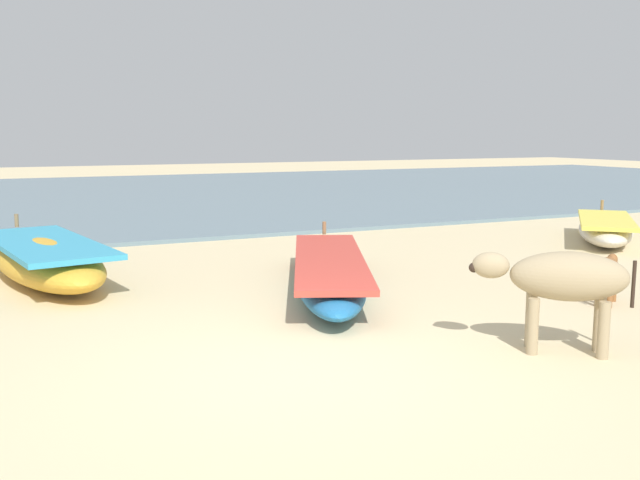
{
  "coord_description": "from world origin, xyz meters",
  "views": [
    {
      "loc": [
        -2.28,
        -5.27,
        2.01
      ],
      "look_at": [
        1.61,
        3.09,
        0.6
      ],
      "focal_mm": 39.44,
      "sensor_mm": 36.0,
      "label": 1
    }
  ],
  "objects_px": {
    "fishing_boat_2": "(46,260)",
    "calf_far_brown": "(608,270)",
    "fishing_boat_3": "(605,229)",
    "fishing_boat_0": "(329,272)",
    "cow_adult_dun": "(563,280)"
  },
  "relations": [
    {
      "from": "fishing_boat_2",
      "to": "calf_far_brown",
      "type": "distance_m",
      "value": 7.23
    },
    {
      "from": "fishing_boat_3",
      "to": "fishing_boat_0",
      "type": "bearing_deg",
      "value": 146.78
    },
    {
      "from": "fishing_boat_2",
      "to": "calf_far_brown",
      "type": "height_order",
      "value": "fishing_boat_2"
    },
    {
      "from": "fishing_boat_0",
      "to": "fishing_boat_2",
      "type": "xyz_separation_m",
      "value": [
        -3.27,
        2.07,
        0.07
      ]
    },
    {
      "from": "fishing_boat_3",
      "to": "cow_adult_dun",
      "type": "distance_m",
      "value": 7.31
    },
    {
      "from": "fishing_boat_3",
      "to": "cow_adult_dun",
      "type": "bearing_deg",
      "value": 173.95
    },
    {
      "from": "calf_far_brown",
      "to": "cow_adult_dun",
      "type": "bearing_deg",
      "value": 177.28
    },
    {
      "from": "fishing_boat_2",
      "to": "fishing_boat_3",
      "type": "relative_size",
      "value": 1.3
    },
    {
      "from": "cow_adult_dun",
      "to": "calf_far_brown",
      "type": "height_order",
      "value": "cow_adult_dun"
    },
    {
      "from": "fishing_boat_3",
      "to": "calf_far_brown",
      "type": "xyz_separation_m",
      "value": [
        -3.71,
        -3.5,
        0.15
      ]
    },
    {
      "from": "fishing_boat_0",
      "to": "cow_adult_dun",
      "type": "distance_m",
      "value": 3.36
    },
    {
      "from": "fishing_boat_0",
      "to": "fishing_boat_3",
      "type": "distance_m",
      "value": 6.55
    },
    {
      "from": "fishing_boat_0",
      "to": "calf_far_brown",
      "type": "xyz_separation_m",
      "value": [
        2.68,
        -2.03,
        0.16
      ]
    },
    {
      "from": "calf_far_brown",
      "to": "fishing_boat_0",
      "type": "bearing_deg",
      "value": 107.36
    },
    {
      "from": "fishing_boat_0",
      "to": "cow_adult_dun",
      "type": "xyz_separation_m",
      "value": [
        0.8,
        -3.24,
        0.44
      ]
    }
  ]
}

